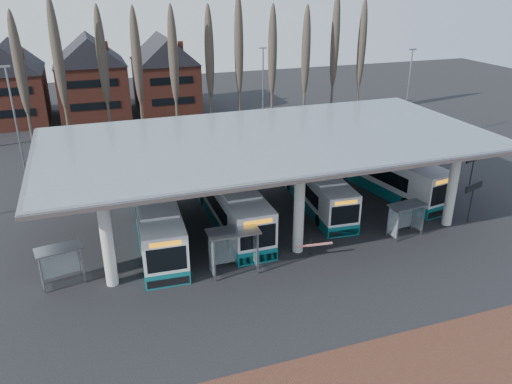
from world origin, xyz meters
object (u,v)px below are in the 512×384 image
object	(u,v)px
bus_1	(230,202)
shelter_2	(405,212)
shelter_0	(59,257)
shelter_1	(233,241)
bus_2	(315,188)
bus_3	(384,171)
bus_0	(157,218)

from	to	relation	value
bus_1	shelter_2	bearing A→B (deg)	-28.58
shelter_0	shelter_2	distance (m)	22.77
shelter_0	shelter_1	xyz separation A→B (m)	(9.97, -2.12, 0.36)
bus_2	bus_3	bearing A→B (deg)	12.44
bus_1	bus_3	size ratio (longest dim) A/B	0.98
bus_2	shelter_1	distance (m)	11.68
bus_1	bus_3	distance (m)	14.33
bus_0	bus_2	bearing A→B (deg)	10.46
bus_0	shelter_1	xyz separation A→B (m)	(3.76, -5.73, 0.50)
shelter_2	shelter_1	bearing A→B (deg)	176.09
bus_2	bus_1	bearing A→B (deg)	-169.96
bus_1	shelter_1	world-z (taller)	bus_1
bus_1	shelter_2	xyz separation A→B (m)	(11.00, -6.02, 0.11)
shelter_0	shelter_2	size ratio (longest dim) A/B	1.02
bus_2	bus_3	distance (m)	7.00
bus_1	bus_3	xyz separation A→B (m)	(14.23, 1.70, -0.01)
bus_0	shelter_2	xyz separation A→B (m)	(16.50, -5.11, 0.14)
bus_1	shelter_1	xyz separation A→B (m)	(-1.75, -6.63, 0.47)
bus_0	shelter_0	size ratio (longest dim) A/B	4.47
bus_1	shelter_1	distance (m)	6.88
shelter_0	shelter_1	distance (m)	10.20
bus_3	bus_2	bearing A→B (deg)	178.54
bus_0	shelter_1	bearing A→B (deg)	-53.52
bus_2	shelter_2	xyz separation A→B (m)	(3.69, -6.74, 0.28)
bus_3	shelter_0	distance (m)	26.69
bus_2	shelter_0	size ratio (longest dim) A/B	4.09
bus_3	shelter_2	size ratio (longest dim) A/B	4.67
shelter_1	bus_0	bearing A→B (deg)	123.97
shelter_0	shelter_1	size ratio (longest dim) A/B	0.88
bus_2	shelter_2	bearing A→B (deg)	-56.87
bus_1	shelter_2	size ratio (longest dim) A/B	4.60
shelter_0	bus_2	bearing A→B (deg)	5.45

